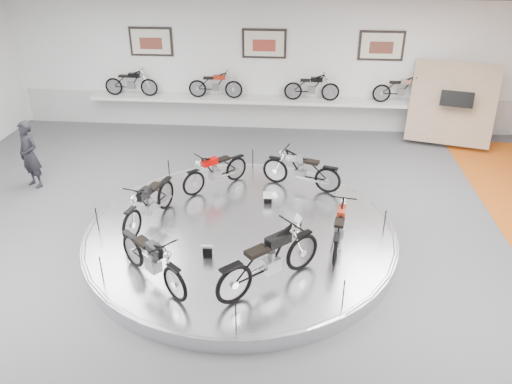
# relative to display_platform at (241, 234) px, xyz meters

# --- Properties ---
(floor) EXTENTS (16.00, 16.00, 0.00)m
(floor) POSITION_rel_display_platform_xyz_m (0.00, -0.30, -0.15)
(floor) COLOR #4D4D50
(floor) RESTS_ON ground
(ceiling) EXTENTS (16.00, 16.00, 0.00)m
(ceiling) POSITION_rel_display_platform_xyz_m (0.00, -0.30, 3.85)
(ceiling) COLOR white
(ceiling) RESTS_ON wall_back
(wall_back) EXTENTS (16.00, 0.00, 16.00)m
(wall_back) POSITION_rel_display_platform_xyz_m (0.00, 6.70, 1.85)
(wall_back) COLOR white
(wall_back) RESTS_ON floor
(dado_band) EXTENTS (15.68, 0.04, 1.10)m
(dado_band) POSITION_rel_display_platform_xyz_m (0.00, 6.68, 0.40)
(dado_band) COLOR #BCBCBA
(dado_band) RESTS_ON floor
(display_platform) EXTENTS (6.40, 6.40, 0.30)m
(display_platform) POSITION_rel_display_platform_xyz_m (0.00, 0.00, 0.00)
(display_platform) COLOR silver
(display_platform) RESTS_ON floor
(platform_rim) EXTENTS (6.40, 6.40, 0.10)m
(platform_rim) POSITION_rel_display_platform_xyz_m (0.00, 0.00, 0.12)
(platform_rim) COLOR #B2B2BA
(platform_rim) RESTS_ON display_platform
(shelf) EXTENTS (11.00, 0.55, 0.10)m
(shelf) POSITION_rel_display_platform_xyz_m (0.00, 6.40, 0.85)
(shelf) COLOR silver
(shelf) RESTS_ON wall_back
(poster_left) EXTENTS (1.35, 0.06, 0.88)m
(poster_left) POSITION_rel_display_platform_xyz_m (-3.50, 6.66, 2.55)
(poster_left) COLOR beige
(poster_left) RESTS_ON wall_back
(poster_center) EXTENTS (1.35, 0.06, 0.88)m
(poster_center) POSITION_rel_display_platform_xyz_m (0.00, 6.66, 2.55)
(poster_center) COLOR beige
(poster_center) RESTS_ON wall_back
(poster_right) EXTENTS (1.35, 0.06, 0.88)m
(poster_right) POSITION_rel_display_platform_xyz_m (3.50, 6.66, 2.55)
(poster_right) COLOR beige
(poster_right) RESTS_ON wall_back
(display_panel) EXTENTS (2.56, 1.52, 2.30)m
(display_panel) POSITION_rel_display_platform_xyz_m (5.60, 5.80, 1.10)
(display_panel) COLOR tan
(display_panel) RESTS_ON floor
(shelf_bike_a) EXTENTS (1.22, 0.43, 0.73)m
(shelf_bike_a) POSITION_rel_display_platform_xyz_m (-4.20, 6.40, 1.27)
(shelf_bike_a) COLOR black
(shelf_bike_a) RESTS_ON shelf
(shelf_bike_b) EXTENTS (1.22, 0.43, 0.73)m
(shelf_bike_b) POSITION_rel_display_platform_xyz_m (-1.50, 6.40, 1.27)
(shelf_bike_b) COLOR maroon
(shelf_bike_b) RESTS_ON shelf
(shelf_bike_c) EXTENTS (1.22, 0.43, 0.73)m
(shelf_bike_c) POSITION_rel_display_platform_xyz_m (1.50, 6.40, 1.27)
(shelf_bike_c) COLOR black
(shelf_bike_c) RESTS_ON shelf
(shelf_bike_d) EXTENTS (1.22, 0.43, 0.73)m
(shelf_bike_d) POSITION_rel_display_platform_xyz_m (4.20, 6.40, 1.27)
(shelf_bike_d) COLOR #A5A4A9
(shelf_bike_d) RESTS_ON shelf
(bike_a) EXTENTS (1.75, 1.07, 0.97)m
(bike_a) POSITION_rel_display_platform_xyz_m (1.23, 1.94, 0.63)
(bike_a) COLOR #A5A4A9
(bike_a) RESTS_ON display_platform
(bike_b) EXTENTS (1.49, 1.48, 0.91)m
(bike_b) POSITION_rel_display_platform_xyz_m (-0.79, 1.77, 0.61)
(bike_b) COLOR #BA0200
(bike_b) RESTS_ON display_platform
(bike_c) EXTENTS (1.02, 1.78, 0.99)m
(bike_c) POSITION_rel_display_platform_xyz_m (-1.91, 0.06, 0.65)
(bike_c) COLOR black
(bike_c) RESTS_ON display_platform
(bike_d) EXTENTS (1.63, 1.53, 0.97)m
(bike_d) POSITION_rel_display_platform_xyz_m (-1.32, -1.88, 0.64)
(bike_d) COLOR black
(bike_d) RESTS_ON display_platform
(bike_e) EXTENTS (1.84, 1.76, 1.11)m
(bike_e) POSITION_rel_display_platform_xyz_m (0.71, -1.79, 0.70)
(bike_e) COLOR black
(bike_e) RESTS_ON display_platform
(bike_f) EXTENTS (0.78, 1.58, 0.89)m
(bike_f) POSITION_rel_display_platform_xyz_m (1.99, -0.46, 0.59)
(bike_f) COLOR maroon
(bike_f) RESTS_ON display_platform
(visitor) EXTENTS (0.75, 0.65, 1.72)m
(visitor) POSITION_rel_display_platform_xyz_m (-5.48, 2.04, 0.71)
(visitor) COLOR black
(visitor) RESTS_ON floor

